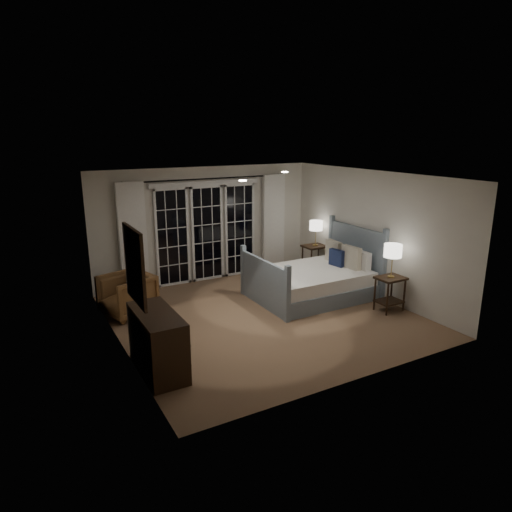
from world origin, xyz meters
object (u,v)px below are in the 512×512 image
dresser (158,342)px  lamp_right (316,226)px  nightstand_right (315,255)px  lamp_left (393,251)px  bed (314,280)px  armchair (127,295)px  nightstand_left (390,289)px

dresser → lamp_right: bearing=29.2°
nightstand_right → dresser: 5.16m
lamp_right → nightstand_right: bearing=-123.7°
nightstand_right → lamp_left: lamp_left is taller
bed → nightstand_right: bed is taller
nightstand_right → lamp_right: bearing=56.3°
lamp_right → dresser: (-4.50, -2.52, -0.73)m
nightstand_right → dresser: bearing=-150.8°
armchair → nightstand_left: bearing=45.8°
bed → nightstand_left: size_ratio=3.50×
lamp_left → armchair: bearing=153.3°
nightstand_left → lamp_right: size_ratio=1.14×
nightstand_right → lamp_left: bearing=-92.4°
nightstand_left → dresser: (-4.40, -0.07, -0.00)m
lamp_left → armchair: 4.84m
bed → lamp_right: (0.86, 1.15, 0.83)m
bed → armchair: 3.62m
bed → dresser: size_ratio=1.88×
nightstand_right → armchair: (-4.38, -0.30, -0.09)m
dresser → armchair: bearing=86.7°
lamp_right → nightstand_left: bearing=-92.4°
armchair → dresser: dresser is taller
bed → nightstand_left: (0.76, -1.30, 0.09)m
bed → lamp_right: bearing=53.3°
bed → lamp_left: bed is taller
nightstand_left → dresser: 4.40m
nightstand_left → bed: bearing=120.4°
nightstand_left → lamp_left: bearing=0.0°
lamp_left → lamp_right: 2.45m
dresser → nightstand_left: bearing=0.9°
bed → lamp_left: size_ratio=3.70×
nightstand_right → lamp_right: size_ratio=1.23×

